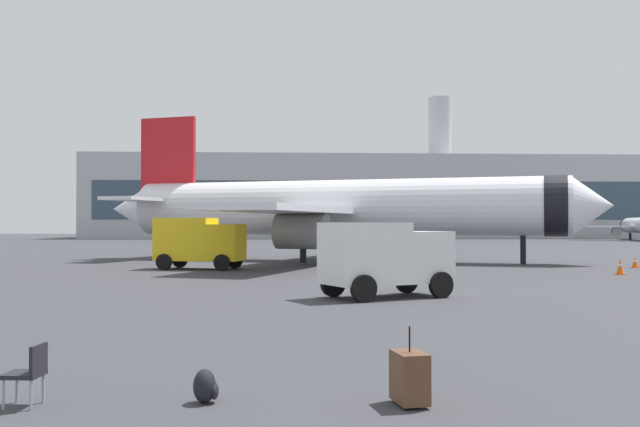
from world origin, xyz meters
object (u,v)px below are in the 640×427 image
airplane_at_gate (339,208)px  service_truck (199,241)px  cargo_van (385,256)px  safety_cone_mid (620,267)px  gate_chair (29,371)px  airplane_taxiing (640,225)px  traveller_backpack (206,387)px  safety_cone_near (635,262)px  rolling_suitcase (410,377)px

airplane_at_gate → service_truck: size_ratio=6.64×
cargo_van → safety_cone_mid: size_ratio=5.92×
gate_chair → safety_cone_mid: bearing=50.9°
airplane_taxiing → airplane_at_gate: bearing=-130.2°
service_truck → traveller_backpack: (3.54, -30.99, -1.37)m
safety_cone_mid → safety_cone_near: bearing=57.4°
traveller_backpack → service_truck: bearing=96.5°
cargo_van → safety_cone_near: (17.12, 16.43, -1.13)m
airplane_at_gate → safety_cone_mid: size_ratio=42.23×
service_truck → traveller_backpack: 31.22m
airplane_at_gate → safety_cone_mid: 19.52m
rolling_suitcase → gate_chair: (-5.28, 0.22, 0.11)m
cargo_van → safety_cone_mid: bearing=38.5°
rolling_suitcase → traveller_backpack: (-2.86, 0.28, -0.16)m
service_truck → cargo_van: 18.35m
airplane_at_gate → gate_chair: 40.32m
airplane_taxiing → traveller_backpack: size_ratio=47.81×
airplane_at_gate → traveller_backpack: 39.90m
service_truck → traveller_backpack: bearing=-83.5°
airplane_taxiing → cargo_van: airplane_taxiing is taller
cargo_van → gate_chair: cargo_van is taller
airplane_at_gate → safety_cone_near: bearing=-26.8°
airplane_taxiing → rolling_suitcase: 116.88m
service_truck → safety_cone_mid: 22.45m
cargo_van → safety_cone_near: cargo_van is taller
safety_cone_mid → traveller_backpack: (-18.15, -25.29, -0.17)m
safety_cone_near → gate_chair: 39.38m
rolling_suitcase → gate_chair: rolling_suitcase is taller
service_truck → safety_cone_near: service_truck is taller
airplane_taxiing → traveller_backpack: airplane_taxiing is taller
safety_cone_near → rolling_suitcase: rolling_suitcase is taller
traveller_backpack → gate_chair: 2.44m
traveller_backpack → gate_chair: bearing=-178.6°
service_truck → airplane_taxiing: bearing=49.1°
service_truck → gate_chair: service_truck is taller
cargo_van → safety_cone_near: 23.75m
airplane_taxiing → gate_chair: (-60.87, -102.58, -1.88)m
service_truck → safety_cone_mid: size_ratio=6.36×
airplane_at_gate → rolling_suitcase: size_ratio=31.36×
safety_cone_near → safety_cone_mid: 6.77m
service_truck → cargo_van: bearing=-63.4°
cargo_van → safety_cone_near: bearing=43.8°
cargo_van → rolling_suitcase: bearing=-97.0°
safety_cone_near → safety_cone_mid: (-3.64, -5.70, 0.09)m
safety_cone_near → safety_cone_mid: bearing=-122.6°
cargo_van → safety_cone_near: size_ratio=7.49×
airplane_at_gate → safety_cone_mid: (13.07, -14.13, -3.25)m
traveller_backpack → safety_cone_mid: bearing=54.3°
rolling_suitcase → airplane_at_gate: bearing=86.8°
safety_cone_mid → gate_chair: 32.65m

